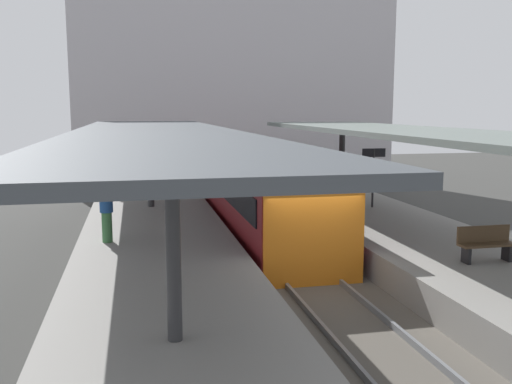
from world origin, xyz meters
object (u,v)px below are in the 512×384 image
at_px(passenger_near_bench, 106,212).
at_px(platform_sign, 373,164).
at_px(platform_bench, 486,243).
at_px(passenger_mid_platform, 356,187).
at_px(commuter_train, 257,190).

bearing_deg(passenger_near_bench, platform_sign, 20.88).
relative_size(platform_bench, passenger_mid_platform, 0.86).
xyz_separation_m(commuter_train, platform_sign, (4.32, -0.48, 0.90)).
height_order(platform_sign, passenger_near_bench, platform_sign).
bearing_deg(commuter_train, platform_bench, -64.38).
bearing_deg(platform_sign, passenger_near_bench, -159.12).
xyz_separation_m(commuter_train, passenger_mid_platform, (3.44, -0.96, 0.12)).
relative_size(commuter_train, platform_bench, 9.61).
bearing_deg(passenger_near_bench, platform_bench, -23.80).
distance_m(platform_sign, passenger_near_bench, 10.18).
relative_size(platform_sign, passenger_near_bench, 1.35).
xyz_separation_m(platform_bench, passenger_mid_platform, (-0.44, 7.13, 0.38)).
height_order(commuter_train, platform_bench, commuter_train).
bearing_deg(commuter_train, passenger_near_bench, -141.52).
relative_size(platform_bench, passenger_near_bench, 0.86).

